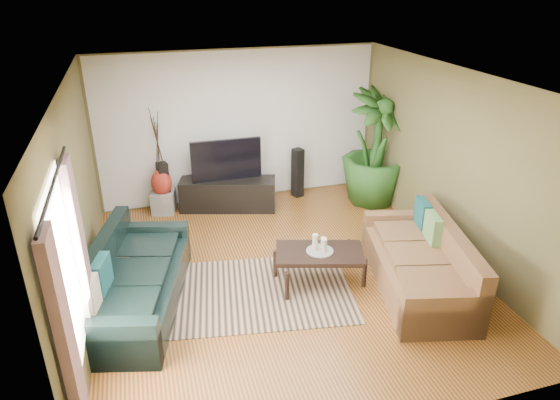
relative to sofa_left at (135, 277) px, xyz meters
name	(u,v)px	position (x,y,z in m)	size (l,w,h in m)	color
floor	(284,274)	(1.97, 0.17, -0.42)	(5.50, 5.50, 0.00)	#936126
ceiling	(285,79)	(1.97, 0.17, 2.28)	(5.50, 5.50, 0.00)	white
wall_back	(239,127)	(1.97, 2.92, 0.93)	(5.00, 5.00, 0.00)	brown
wall_front	(383,312)	(1.97, -2.58, 0.93)	(5.00, 5.00, 0.00)	brown
wall_left	(78,209)	(-0.53, 0.17, 0.92)	(5.50, 5.50, 0.00)	brown
wall_right	(453,166)	(4.47, 0.17, 0.92)	(5.50, 5.50, 0.00)	brown
backwall_panel	(239,127)	(1.97, 2.91, 0.93)	(4.90, 4.90, 0.00)	white
window_pane	(66,279)	(-0.51, -1.43, 0.97)	(1.80, 1.80, 0.00)	white
curtain_near	(70,358)	(-0.46, -2.18, 0.72)	(0.08, 0.35, 2.20)	gray
curtain_far	(83,260)	(-0.46, -0.68, 0.72)	(0.08, 0.35, 2.20)	gray
curtain_rod	(53,184)	(-0.46, -1.43, 1.87)	(0.03, 0.03, 1.90)	black
sofa_left	(135,277)	(0.00, 0.00, 0.00)	(2.33, 1.00, 0.85)	black
sofa_right	(418,259)	(3.57, -0.60, 0.00)	(2.22, 1.00, 0.85)	brown
area_rug	(262,291)	(1.57, -0.16, -0.42)	(2.34, 1.66, 0.01)	tan
coffee_table	(319,267)	(2.37, -0.14, -0.19)	(1.16, 0.63, 0.47)	black
candle_tray	(320,251)	(2.37, -0.14, 0.06)	(0.36, 0.36, 0.02)	gray
candle_tall	(315,242)	(2.31, -0.11, 0.18)	(0.07, 0.07, 0.23)	beige
candle_mid	(324,246)	(2.41, -0.18, 0.15)	(0.07, 0.07, 0.18)	beige
candle_short	(323,243)	(2.44, -0.08, 0.14)	(0.07, 0.07, 0.15)	#F1EACB
tv_stand	(228,194)	(1.64, 2.50, -0.15)	(1.66, 0.50, 0.55)	black
television	(226,160)	(1.64, 2.52, 0.49)	(1.22, 0.07, 0.72)	black
speaker_left	(164,188)	(0.56, 2.67, 0.03)	(0.16, 0.18, 0.91)	black
speaker_right	(298,173)	(2.99, 2.67, 0.04)	(0.17, 0.18, 0.92)	black
potted_plant	(375,148)	(4.22, 2.07, 0.60)	(1.15, 1.15, 2.05)	#24551C
plant_pot	(371,193)	(4.22, 2.07, -0.28)	(0.38, 0.38, 0.29)	black
pedestal	(164,202)	(0.53, 2.67, -0.23)	(0.38, 0.38, 0.38)	gray
vase	(162,182)	(0.53, 2.67, 0.13)	(0.35, 0.35, 0.49)	maroon
side_table	(130,265)	(-0.07, 0.61, -0.17)	(0.47, 0.47, 0.50)	#915E2F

